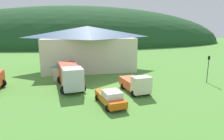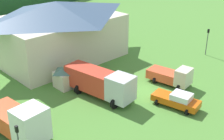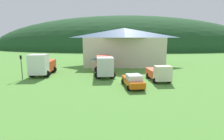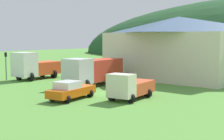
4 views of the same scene
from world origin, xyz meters
The scene contains 10 objects.
ground_plane centered at (0.00, 0.00, 0.00)m, with size 200.00×200.00×0.00m, color #518C38.
forested_hill_backdrop centered at (0.00, 73.63, 0.00)m, with size 141.30×60.00×34.51m, color #1E4723.
depot_building centered at (-1.15, 15.13, 4.22)m, with size 17.79×12.85×8.19m.
play_shed_cream centered at (-5.88, 6.97, 1.35)m, with size 2.67×2.36×2.62m.
heavy_rig_white centered at (-14.61, 1.74, 1.73)m, with size 3.73×6.89×3.56m.
tow_truck_silver centered at (-4.60, 2.39, 1.78)m, with size 3.85×8.67×3.21m.
light_truck_cream centered at (3.45, -1.35, 1.13)m, with size 3.08×5.44×2.38m.
service_pickup_orange centered at (-0.41, -4.75, 0.83)m, with size 2.87×5.19×1.66m.
traffic_light_west centered at (-16.34, -1.29, 2.22)m, with size 0.20×0.32×3.56m.
traffic_cone_near_pickup centered at (0.27, 2.49, 0.00)m, with size 0.36×0.36×0.55m, color orange.
Camera 3 is at (-2.08, -26.98, 6.12)m, focal length 29.39 mm.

